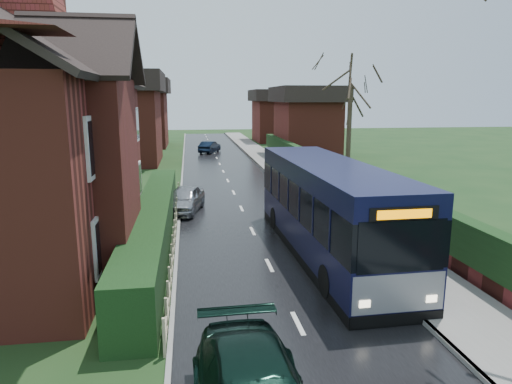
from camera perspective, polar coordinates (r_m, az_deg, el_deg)
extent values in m
plane|color=#27411C|center=(13.42, 3.20, -12.21)|extent=(140.00, 140.00, 0.00)
cube|color=black|center=(22.81, -1.83, -2.10)|extent=(6.00, 100.00, 0.02)
cube|color=slate|center=(23.64, 8.46, -1.59)|extent=(2.50, 100.00, 0.14)
cube|color=gray|center=(23.33, 5.64, -1.69)|extent=(0.12, 100.00, 0.14)
cube|color=gray|center=(22.67, -9.51, -2.24)|extent=(0.12, 100.00, 0.10)
cube|color=black|center=(17.69, -12.62, -3.81)|extent=(1.20, 16.00, 1.60)
cube|color=maroon|center=(24.08, 12.01, -0.91)|extent=(0.30, 50.00, 0.60)
cube|color=black|center=(23.91, 12.10, 1.19)|extent=(0.60, 50.00, 1.20)
cube|color=maroon|center=(18.37, -29.01, 2.59)|extent=(8.00, 14.00, 6.00)
cube|color=maroon|center=(14.53, -20.13, 1.33)|extent=(2.50, 4.00, 6.00)
cube|color=brown|center=(22.05, -24.29, 20.52)|extent=(0.90, 1.40, 2.20)
cube|color=silver|center=(12.84, -19.05, -6.33)|extent=(0.08, 1.20, 1.60)
cube|color=black|center=(12.84, -18.92, -6.33)|extent=(0.03, 0.95, 1.35)
cube|color=silver|center=(12.32, -19.85, 5.26)|extent=(0.08, 1.20, 1.60)
cube|color=black|center=(12.32, -19.71, 5.27)|extent=(0.03, 0.95, 1.35)
cube|color=silver|center=(16.64, -16.59, -2.13)|extent=(0.08, 1.20, 1.60)
cube|color=black|center=(16.64, -16.49, -2.13)|extent=(0.03, 0.95, 1.35)
cube|color=silver|center=(16.25, -17.12, 6.81)|extent=(0.08, 1.20, 1.60)
cube|color=black|center=(16.24, -17.02, 6.82)|extent=(0.03, 0.95, 1.35)
cube|color=silver|center=(20.52, -15.06, 0.49)|extent=(0.08, 1.20, 1.60)
cube|color=black|center=(20.52, -14.98, 0.50)|extent=(0.03, 0.95, 1.35)
cube|color=silver|center=(20.20, -15.45, 7.75)|extent=(0.08, 1.20, 1.60)
cube|color=black|center=(20.20, -15.36, 7.75)|extent=(0.03, 0.95, 1.35)
cube|color=silver|center=(22.97, -14.37, 1.68)|extent=(0.08, 1.20, 1.60)
cube|color=black|center=(22.96, -14.29, 1.68)|extent=(0.03, 0.95, 1.35)
cube|color=silver|center=(22.68, -14.70, 8.16)|extent=(0.08, 1.20, 1.60)
cube|color=black|center=(22.68, -14.62, 8.17)|extent=(0.03, 0.95, 1.35)
cube|color=black|center=(16.24, 8.86, -4.69)|extent=(2.68, 10.76, 1.11)
cube|color=black|center=(15.96, 8.99, -0.76)|extent=(2.70, 10.76, 1.17)
cube|color=black|center=(15.79, 9.09, 2.45)|extent=(2.68, 10.76, 0.64)
cube|color=black|center=(16.45, 8.78, -7.12)|extent=(2.68, 10.76, 0.34)
cube|color=gray|center=(11.64, 17.30, -11.91)|extent=(2.34, 0.17, 0.97)
cube|color=black|center=(11.21, 17.73, -6.47)|extent=(2.19, 0.13, 1.27)
cube|color=black|center=(11.00, 17.98, -2.60)|extent=(1.71, 0.12, 0.34)
cube|color=#FF8C00|center=(10.96, 18.08, -2.65)|extent=(1.34, 0.07, 0.21)
cube|color=black|center=(11.90, 17.13, -14.85)|extent=(2.39, 0.19, 0.29)
cube|color=#FFF2CC|center=(11.32, 13.43, -13.44)|extent=(0.27, 0.06, 0.18)
cube|color=#FFF2CC|center=(12.06, 21.08, -12.33)|extent=(0.27, 0.06, 0.18)
cylinder|color=black|center=(12.98, 8.97, -10.95)|extent=(0.29, 0.94, 0.93)
cylinder|color=black|center=(13.81, 17.79, -9.97)|extent=(0.29, 0.94, 0.93)
cylinder|color=black|center=(19.25, 2.47, -3.29)|extent=(0.29, 0.94, 0.93)
cylinder|color=black|center=(19.82, 8.71, -2.98)|extent=(0.29, 0.94, 0.93)
imported|color=#A1A1A6|center=(22.31, -8.93, -0.91)|extent=(2.31, 3.96, 1.26)
imported|color=black|center=(46.69, -5.82, 5.62)|extent=(2.48, 3.81, 1.18)
cylinder|color=slate|center=(17.94, 12.94, -2.10)|extent=(0.07, 0.07, 2.51)
cube|color=silver|center=(17.73, 13.10, 1.28)|extent=(0.17, 0.37, 0.29)
cube|color=silver|center=(17.79, 13.04, 0.14)|extent=(0.15, 0.34, 0.25)
cylinder|color=#362B20|center=(33.97, 11.55, 7.57)|extent=(0.34, 0.34, 6.32)
cylinder|color=#31241D|center=(32.14, -29.24, 6.77)|extent=(0.32, 0.32, 7.04)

